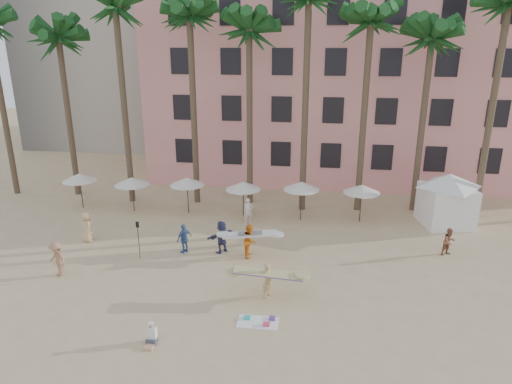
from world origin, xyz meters
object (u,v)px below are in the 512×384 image
Objects in this scene: cabana at (448,195)px; carrier_white at (250,240)px; carrier_yellow at (268,278)px; pink_hotel at (355,84)px.

cabana is 1.68× the size of carrier_white.
cabana is 1.59× the size of carrier_yellow.
cabana reaches higher than carrier_white.
carrier_yellow is (-5.07, -23.81, -7.00)m from pink_hotel.
pink_hotel reaches higher than cabana.
pink_hotel is 25.33m from carrier_yellow.
carrier_yellow is at bearing -102.03° from pink_hotel.
carrier_yellow is at bearing -70.25° from carrier_white.
pink_hotel reaches higher than carrier_yellow.
carrier_yellow is 1.05× the size of carrier_white.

